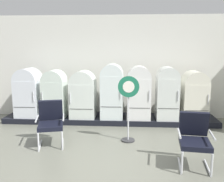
{
  "coord_description": "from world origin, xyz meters",
  "views": [
    {
      "loc": [
        0.55,
        -4.07,
        2.19
      ],
      "look_at": [
        0.08,
        2.75,
        0.97
      ],
      "focal_mm": 39.75,
      "sensor_mm": 36.0,
      "label": 1
    }
  ],
  "objects": [
    {
      "name": "armchair_right",
      "position": [
        1.77,
        0.36,
        0.55
      ],
      "size": [
        0.66,
        0.75,
        0.99
      ],
      "color": "silver",
      "rests_on": "ground"
    },
    {
      "name": "refrigerator_5",
      "position": [
        1.64,
        2.91,
        0.94
      ],
      "size": [
        0.6,
        0.66,
        1.49
      ],
      "color": "silver",
      "rests_on": "display_plinth"
    },
    {
      "name": "refrigerator_3",
      "position": [
        0.07,
        2.92,
        0.98
      ],
      "size": [
        0.63,
        0.69,
        1.56
      ],
      "color": "white",
      "rests_on": "display_plinth"
    },
    {
      "name": "armchair_left",
      "position": [
        -1.2,
        1.2,
        0.55
      ],
      "size": [
        0.71,
        0.8,
        0.99
      ],
      "color": "silver",
      "rests_on": "ground"
    },
    {
      "name": "refrigerator_4",
      "position": [
        0.84,
        2.9,
        0.95
      ],
      "size": [
        0.66,
        0.65,
        1.51
      ],
      "color": "white",
      "rests_on": "display_plinth"
    },
    {
      "name": "refrigerator_0",
      "position": [
        -2.4,
        2.93,
        0.9
      ],
      "size": [
        0.68,
        0.7,
        1.42
      ],
      "color": "white",
      "rests_on": "display_plinth"
    },
    {
      "name": "sign_stand",
      "position": [
        0.55,
        1.5,
        0.79
      ],
      "size": [
        0.49,
        0.32,
        1.54
      ],
      "color": "#2D2D30",
      "rests_on": "ground"
    },
    {
      "name": "ground",
      "position": [
        0.0,
        0.0,
        -0.03
      ],
      "size": [
        12.0,
        10.0,
        0.05
      ],
      "primitive_type": "cube",
      "color": "#65675A"
    },
    {
      "name": "refrigerator_1",
      "position": [
        -1.61,
        2.9,
        0.88
      ],
      "size": [
        0.64,
        0.64,
        1.38
      ],
      "color": "silver",
      "rests_on": "display_plinth"
    },
    {
      "name": "refrigerator_2",
      "position": [
        -0.77,
        2.92,
        0.86
      ],
      "size": [
        0.72,
        0.69,
        1.36
      ],
      "color": "silver",
      "rests_on": "display_plinth"
    },
    {
      "name": "refrigerator_6",
      "position": [
        2.4,
        2.93,
        0.87
      ],
      "size": [
        0.68,
        0.7,
        1.37
      ],
      "color": "silver",
      "rests_on": "display_plinth"
    },
    {
      "name": "display_plinth",
      "position": [
        0.0,
        3.02,
        0.08
      ],
      "size": [
        6.18,
        0.95,
        0.15
      ],
      "primitive_type": "cube",
      "color": "black",
      "rests_on": "ground"
    },
    {
      "name": "back_wall",
      "position": [
        0.0,
        3.66,
        1.58
      ],
      "size": [
        11.76,
        0.12,
        3.14
      ],
      "color": "silver",
      "rests_on": "ground"
    }
  ]
}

